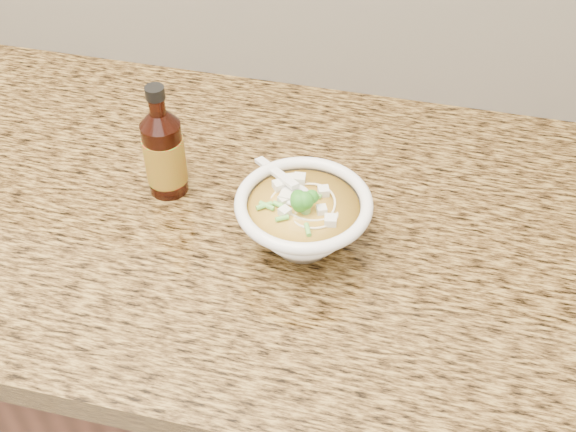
# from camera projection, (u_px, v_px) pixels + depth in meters

# --- Properties ---
(cabinet) EXTENTS (4.00, 0.65, 0.86)m
(cabinet) POSITION_uv_depth(u_px,v_px,m) (105.00, 360.00, 1.37)
(cabinet) COLOR #32190F
(cabinet) RESTS_ON ground
(counter_slab) EXTENTS (4.00, 0.68, 0.04)m
(counter_slab) POSITION_uv_depth(u_px,v_px,m) (51.00, 182.00, 1.06)
(counter_slab) COLOR olive
(counter_slab) RESTS_ON cabinet
(soup_bowl) EXTENTS (0.17, 0.17, 0.10)m
(soup_bowl) POSITION_uv_depth(u_px,v_px,m) (303.00, 221.00, 0.91)
(soup_bowl) COLOR white
(soup_bowl) RESTS_ON counter_slab
(hot_sauce_bottle) EXTENTS (0.06, 0.06, 0.17)m
(hot_sauce_bottle) POSITION_uv_depth(u_px,v_px,m) (164.00, 153.00, 0.98)
(hot_sauce_bottle) COLOR black
(hot_sauce_bottle) RESTS_ON counter_slab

